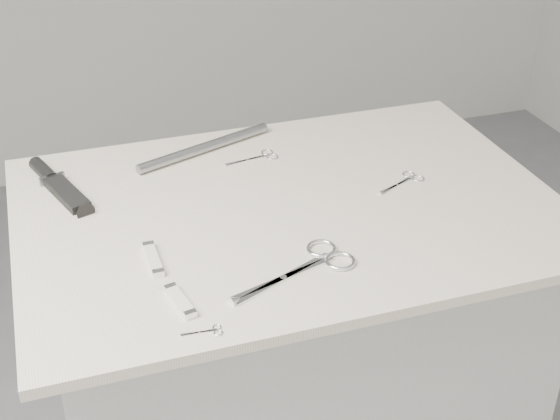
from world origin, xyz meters
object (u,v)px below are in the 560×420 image
object	(u,v)px
plinth	(288,390)
sheathed_knife	(56,183)
embroidery_scissors_b	(260,157)
tiny_scissors	(208,332)
metal_rail	(205,147)
large_shears	(314,263)
pocket_knife_a	(153,259)
pocket_knife_b	(180,301)
embroidery_scissors_a	(406,180)

from	to	relation	value
plinth	sheathed_knife	world-z (taller)	sheathed_knife
plinth	embroidery_scissors_b	bearing A→B (deg)	89.21
embroidery_scissors_b	tiny_scissors	distance (m)	0.56
plinth	metal_rail	bearing A→B (deg)	110.88
plinth	sheathed_knife	size ratio (longest dim) A/B	4.00
large_shears	pocket_knife_a	distance (m)	0.27
embroidery_scissors_b	pocket_knife_a	size ratio (longest dim) A/B	1.19
sheathed_knife	pocket_knife_b	size ratio (longest dim) A/B	2.56
plinth	sheathed_knife	distance (m)	0.66
embroidery_scissors_a	sheathed_knife	bearing A→B (deg)	138.70
plinth	metal_rail	size ratio (longest dim) A/B	2.83
metal_rail	pocket_knife_b	bearing A→B (deg)	-107.69
pocket_knife_b	metal_rail	bearing A→B (deg)	-29.19
plinth	large_shears	size ratio (longest dim) A/B	3.94
tiny_scissors	metal_rail	bearing A→B (deg)	81.59
embroidery_scissors_a	pocket_knife_a	xyz separation A→B (m)	(-0.52, -0.12, 0.00)
plinth	sheathed_knife	xyz separation A→B (m)	(-0.41, 0.20, 0.48)
large_shears	sheathed_knife	size ratio (longest dim) A/B	1.02
pocket_knife_a	pocket_knife_b	xyz separation A→B (m)	(0.02, -0.12, -0.00)
large_shears	embroidery_scissors_a	size ratio (longest dim) A/B	2.05
tiny_scissors	pocket_knife_b	distance (m)	0.08
embroidery_scissors_a	pocket_knife_a	bearing A→B (deg)	167.98
embroidery_scissors_b	pocket_knife_b	bearing A→B (deg)	-130.76
large_shears	tiny_scissors	xyz separation A→B (m)	(-0.21, -0.11, -0.00)
large_shears	sheathed_knife	world-z (taller)	sheathed_knife
metal_rail	embroidery_scissors_a	bearing A→B (deg)	-35.56
pocket_knife_a	metal_rail	distance (m)	0.41
embroidery_scissors_a	pocket_knife_a	world-z (taller)	pocket_knife_a
embroidery_scissors_b	pocket_knife_b	size ratio (longest dim) A/B	1.31
pocket_knife_b	pocket_knife_a	bearing A→B (deg)	-2.90
pocket_knife_a	metal_rail	xyz separation A→B (m)	(0.18, 0.37, 0.00)
pocket_knife_b	metal_rail	size ratio (longest dim) A/B	0.28
pocket_knife_a	sheathed_knife	bearing A→B (deg)	22.46
metal_rail	tiny_scissors	bearing A→B (deg)	-103.11
embroidery_scissors_b	tiny_scissors	xyz separation A→B (m)	(-0.23, -0.51, -0.00)
embroidery_scissors_a	sheathed_knife	xyz separation A→B (m)	(-0.65, 0.19, 0.01)
embroidery_scissors_a	metal_rail	bearing A→B (deg)	119.49
sheathed_knife	embroidery_scissors_a	bearing A→B (deg)	-124.77
large_shears	metal_rail	size ratio (longest dim) A/B	0.72
pocket_knife_b	plinth	bearing A→B (deg)	-59.32
embroidery_scissors_b	metal_rail	bearing A→B (deg)	139.16
large_shears	metal_rail	world-z (taller)	metal_rail
large_shears	embroidery_scissors_a	distance (m)	0.34
embroidery_scissors_b	large_shears	bearing A→B (deg)	-103.56
sheathed_knife	large_shears	bearing A→B (deg)	-154.74
embroidery_scissors_a	embroidery_scissors_b	bearing A→B (deg)	117.76
embroidery_scissors_a	plinth	bearing A→B (deg)	157.99
large_shears	plinth	bearing A→B (deg)	62.75
tiny_scissors	embroidery_scissors_b	bearing A→B (deg)	69.94
plinth	pocket_knife_a	distance (m)	0.56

